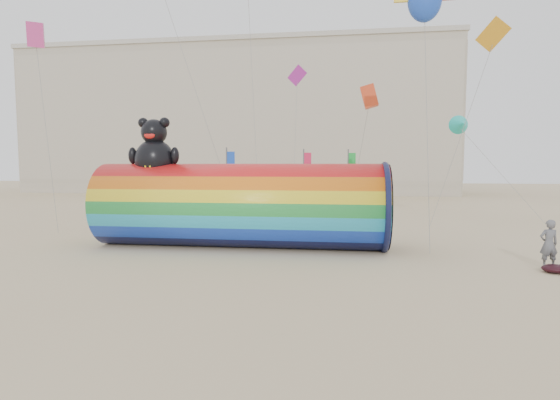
# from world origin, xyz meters

# --- Properties ---
(ground) EXTENTS (160.00, 160.00, 0.00)m
(ground) POSITION_xyz_m (0.00, 0.00, 0.00)
(ground) COLOR #CCB58C
(ground) RESTS_ON ground
(hotel_building) EXTENTS (60.40, 15.40, 20.60)m
(hotel_building) POSITION_xyz_m (-12.00, 45.95, 10.31)
(hotel_building) COLOR #B7AD99
(hotel_building) RESTS_ON ground
(windsock_assembly) EXTENTS (13.81, 4.21, 6.37)m
(windsock_assembly) POSITION_xyz_m (-1.59, 2.88, 2.11)
(windsock_assembly) COLOR red
(windsock_assembly) RESTS_ON ground
(kite_handler) EXTENTS (0.72, 0.51, 1.88)m
(kite_handler) POSITION_xyz_m (11.08, 0.14, 0.94)
(kite_handler) COLOR #5C5E64
(kite_handler) RESTS_ON ground
(festival_banners) EXTENTS (9.33, 4.90, 5.20)m
(festival_banners) POSITION_xyz_m (-0.09, 15.72, 2.64)
(festival_banners) COLOR #59595E
(festival_banners) RESTS_ON ground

